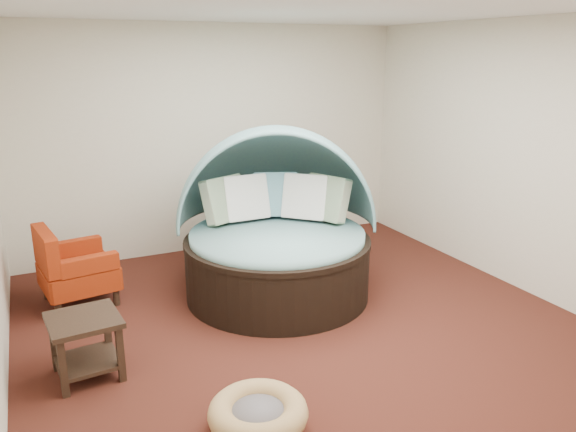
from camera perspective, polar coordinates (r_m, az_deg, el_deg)
name	(u,v)px	position (r m, az deg, el deg)	size (l,w,h in m)	color
floor	(304,325)	(5.35, 1.64, -11.02)	(5.00, 5.00, 0.00)	#451C13
wall_back	(215,140)	(7.15, -7.39, 7.70)	(5.00, 5.00, 0.00)	beige
wall_front	(541,282)	(2.96, 24.34, -6.11)	(5.00, 5.00, 0.00)	beige
wall_right	(518,157)	(6.38, 22.35, 5.57)	(5.00, 5.00, 0.00)	beige
ceiling	(307,7)	(4.76, 1.93, 20.46)	(5.00, 5.00, 0.00)	white
canopy_daybed	(277,218)	(5.80, -1.15, -0.16)	(2.51, 2.48, 1.75)	black
pet_basket	(258,416)	(3.98, -3.06, -19.63)	(0.74, 0.74, 0.23)	#9B7646
red_armchair	(73,268)	(6.03, -21.03, -5.00)	(0.79, 0.79, 0.81)	black
side_table	(85,338)	(4.72, -19.89, -11.61)	(0.57, 0.57, 0.50)	black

